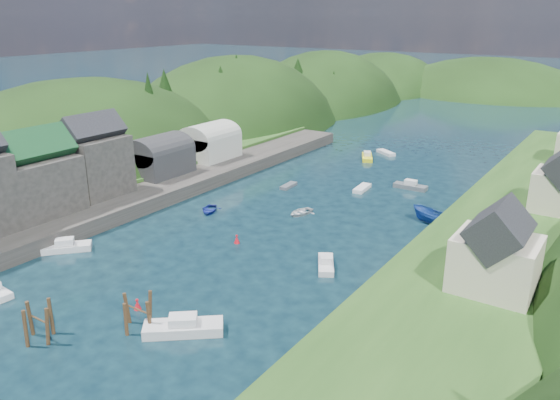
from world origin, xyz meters
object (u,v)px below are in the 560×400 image
Objects in this scene: channel_buoy_near at (137,305)px; channel_buoy_far at (237,239)px; piling_cluster_far at (138,315)px; piling_cluster_near at (39,325)px.

channel_buoy_near is 1.00× the size of channel_buoy_far.
channel_buoy_near and channel_buoy_far have the same top height.
piling_cluster_far is at bearing -77.40° from channel_buoy_far.
channel_buoy_far is at bearing 87.48° from piling_cluster_near.
channel_buoy_near is at bearing 140.28° from piling_cluster_far.
piling_cluster_far reaches higher than channel_buoy_near.
channel_buoy_near is at bearing 69.52° from piling_cluster_near.
channel_buoy_near is (2.97, 7.95, -0.91)m from piling_cluster_near.
piling_cluster_far is at bearing 47.67° from piling_cluster_near.
piling_cluster_near is 8.03m from piling_cluster_far.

